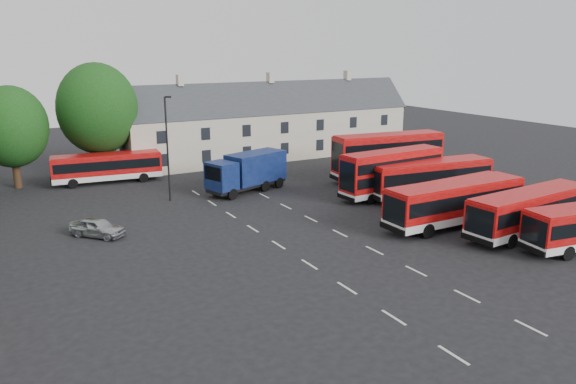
% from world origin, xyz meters
% --- Properties ---
extents(ground, '(140.00, 140.00, 0.00)m').
position_xyz_m(ground, '(0.00, 0.00, 0.00)').
color(ground, black).
rests_on(ground, ground).
extents(lane_markings, '(5.15, 33.80, 0.01)m').
position_xyz_m(lane_markings, '(2.50, 2.00, 0.01)').
color(lane_markings, beige).
rests_on(lane_markings, ground).
extents(terrace_houses, '(35.70, 7.13, 10.06)m').
position_xyz_m(terrace_houses, '(14.00, 30.00, 3.86)').
color(terrace_houses, beige).
rests_on(terrace_houses, ground).
extents(bus_row_b, '(11.29, 3.41, 3.15)m').
position_xyz_m(bus_row_b, '(16.58, -4.67, 1.89)').
color(bus_row_b, silver).
rests_on(bus_row_b, ground).
extents(bus_row_c, '(11.67, 2.76, 3.30)m').
position_xyz_m(bus_row_c, '(13.46, -0.61, 1.98)').
color(bus_row_c, silver).
rests_on(bus_row_c, ground).
extents(bus_row_d, '(10.16, 2.99, 2.83)m').
position_xyz_m(bus_row_d, '(15.69, 1.23, 1.70)').
color(bus_row_d, silver).
rests_on(bus_row_d, ground).
extents(bus_row_e, '(11.81, 3.93, 3.28)m').
position_xyz_m(bus_row_e, '(17.58, 6.46, 1.97)').
color(bus_row_e, silver).
rests_on(bus_row_e, ground).
extents(bus_dd_south, '(10.21, 2.91, 4.14)m').
position_xyz_m(bus_dd_south, '(14.81, 8.33, 2.36)').
color(bus_dd_south, silver).
rests_on(bus_dd_south, ground).
extents(bus_dd_north, '(11.58, 3.92, 4.66)m').
position_xyz_m(bus_dd_north, '(18.57, 13.53, 2.65)').
color(bus_dd_north, silver).
rests_on(bus_dd_north, ground).
extents(bus_north, '(10.43, 3.46, 2.89)m').
position_xyz_m(bus_north, '(-6.12, 25.93, 1.74)').
color(bus_north, silver).
rests_on(bus_north, ground).
extents(box_truck, '(8.40, 4.85, 3.51)m').
position_xyz_m(box_truck, '(4.42, 16.13, 1.97)').
color(box_truck, black).
rests_on(box_truck, ground).
extents(silver_car, '(3.87, 4.03, 1.36)m').
position_xyz_m(silver_car, '(-10.27, 9.77, 0.68)').
color(silver_car, '#B5B8BE').
rests_on(silver_car, ground).
extents(lamppost, '(0.62, 0.41, 9.00)m').
position_xyz_m(lamppost, '(-2.85, 16.52, 4.80)').
color(lamppost, black).
rests_on(lamppost, ground).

